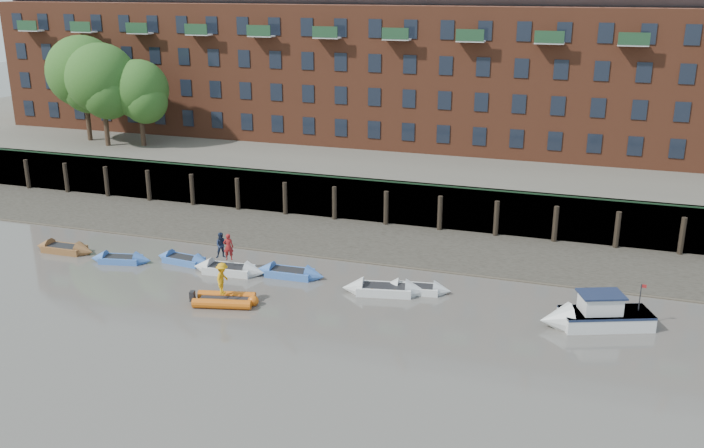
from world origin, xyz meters
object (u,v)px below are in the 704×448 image
at_px(person_rib_crew, 222,279).
at_px(rowboat_5, 384,289).
at_px(rowboat_0, 65,249).
at_px(rowboat_4, 290,273).
at_px(rib_tender, 227,300).
at_px(person_rower_b, 222,245).
at_px(rowboat_1, 121,259).
at_px(rowboat_6, 416,289).
at_px(rowboat_3, 229,269).
at_px(rowboat_2, 184,260).
at_px(motor_launch, 588,316).
at_px(person_rower_a, 228,247).

bearing_deg(person_rib_crew, rowboat_5, -69.77).
height_order(rowboat_0, rowboat_4, rowboat_4).
bearing_deg(rib_tender, rowboat_0, 150.54).
bearing_deg(rowboat_4, person_rower_b, -174.43).
relative_size(rowboat_1, rowboat_6, 0.98).
bearing_deg(rowboat_3, person_rower_b, 160.27).
distance_m(rowboat_2, rib_tender, 7.43).
bearing_deg(motor_launch, person_rib_crew, -11.52).
xyz_separation_m(rowboat_5, person_rib_crew, (-8.12, -4.14, 1.24)).
bearing_deg(rib_tender, person_rower_b, 107.07).
xyz_separation_m(person_rower_a, person_rower_b, (-0.54, 0.17, -0.02)).
height_order(rowboat_1, rowboat_2, rowboat_2).
bearing_deg(rowboat_1, person_rower_a, -8.06).
relative_size(rowboat_2, motor_launch, 0.68).
xyz_separation_m(rowboat_6, rib_tender, (-9.56, -4.96, 0.06)).
bearing_deg(motor_launch, rowboat_2, -24.77).
bearing_deg(person_rower_a, rowboat_5, 161.89).
relative_size(rowboat_6, person_rower_b, 2.57).
distance_m(rowboat_1, rowboat_3, 7.42).
distance_m(rowboat_0, rowboat_3, 12.08).
xyz_separation_m(rowboat_5, person_rower_b, (-10.40, 0.16, 1.47)).
height_order(rowboat_1, rowboat_5, rowboat_5).
distance_m(rowboat_2, rowboat_6, 15.16).
bearing_deg(motor_launch, rowboat_1, -21.94).
bearing_deg(rowboat_5, rowboat_4, 162.53).
bearing_deg(rowboat_0, rowboat_6, 1.10).
distance_m(rowboat_3, person_rower_a, 1.51).
bearing_deg(motor_launch, person_rower_a, -23.44).
bearing_deg(person_rower_a, rowboat_2, -29.32).
bearing_deg(rowboat_4, rowboat_5, -8.08).
relative_size(rowboat_3, person_rower_b, 2.90).
relative_size(rowboat_3, motor_launch, 0.78).
height_order(rowboat_6, person_rower_b, person_rower_b).
xyz_separation_m(rowboat_4, person_rib_crew, (-1.95, -4.83, 1.27)).
relative_size(rib_tender, motor_launch, 0.61).
bearing_deg(rowboat_0, rowboat_3, -0.59).
distance_m(rowboat_4, rowboat_6, 7.85).
distance_m(rowboat_6, motor_launch, 9.68).
bearing_deg(person_rower_b, motor_launch, -33.53).
height_order(rowboat_3, rowboat_6, rowboat_3).
distance_m(rowboat_1, person_rib_crew, 10.02).
relative_size(rowboat_3, person_rib_crew, 2.59).
bearing_deg(person_rower_b, person_rower_a, -48.40).
xyz_separation_m(motor_launch, person_rib_crew, (-19.33, -3.30, 0.89)).
xyz_separation_m(rowboat_2, rowboat_3, (3.53, -0.67, 0.03)).
bearing_deg(rowboat_3, rowboat_1, -179.94).
bearing_deg(motor_launch, rowboat_6, -30.78).
bearing_deg(rowboat_3, rowboat_4, 6.22).
bearing_deg(rowboat_1, rib_tender, -32.97).
height_order(motor_launch, person_rib_crew, person_rib_crew).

